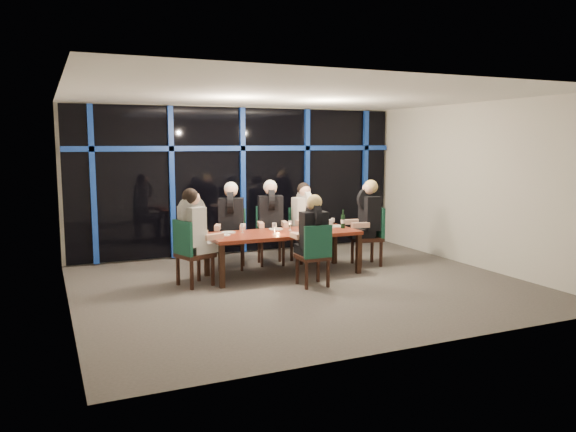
{
  "coord_description": "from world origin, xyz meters",
  "views": [
    {
      "loc": [
        -3.77,
        -7.94,
        2.27
      ],
      "look_at": [
        0.0,
        0.6,
        1.05
      ],
      "focal_mm": 35.0,
      "sensor_mm": 36.0,
      "label": 1
    }
  ],
  "objects_px": {
    "diner_end_left": "(194,223)",
    "diner_near_mid": "(313,227)",
    "wine_bottle": "(343,221)",
    "chair_far_left": "(232,235)",
    "diner_end_right": "(367,210)",
    "chair_near_mid": "(315,252)",
    "diner_far_right": "(305,211)",
    "diner_far_left": "(231,213)",
    "chair_far_mid": "(270,232)",
    "dining_table": "(283,236)",
    "chair_end_left": "(190,250)",
    "chair_end_right": "(372,233)",
    "diner_far_mid": "(271,210)",
    "chair_far_right": "(303,231)",
    "water_pitcher": "(329,225)"
  },
  "relations": [
    {
      "from": "diner_far_left",
      "to": "diner_near_mid",
      "type": "relative_size",
      "value": 1.07
    },
    {
      "from": "chair_end_right",
      "to": "diner_near_mid",
      "type": "distance_m",
      "value": 1.98
    },
    {
      "from": "chair_end_left",
      "to": "diner_far_right",
      "type": "bearing_deg",
      "value": -88.32
    },
    {
      "from": "chair_far_right",
      "to": "diner_far_mid",
      "type": "xyz_separation_m",
      "value": [
        -0.68,
        -0.03,
        0.45
      ]
    },
    {
      "from": "chair_far_mid",
      "to": "chair_end_right",
      "type": "distance_m",
      "value": 1.9
    },
    {
      "from": "chair_far_left",
      "to": "diner_near_mid",
      "type": "height_order",
      "value": "diner_near_mid"
    },
    {
      "from": "chair_far_mid",
      "to": "diner_far_left",
      "type": "xyz_separation_m",
      "value": [
        -0.81,
        -0.13,
        0.42
      ]
    },
    {
      "from": "chair_end_left",
      "to": "diner_far_right",
      "type": "relative_size",
      "value": 1.06
    },
    {
      "from": "diner_near_mid",
      "to": "diner_far_left",
      "type": "bearing_deg",
      "value": -63.14
    },
    {
      "from": "chair_far_left",
      "to": "chair_far_mid",
      "type": "distance_m",
      "value": 0.77
    },
    {
      "from": "dining_table",
      "to": "chair_end_left",
      "type": "bearing_deg",
      "value": -175.17
    },
    {
      "from": "chair_end_left",
      "to": "diner_end_right",
      "type": "bearing_deg",
      "value": -105.37
    },
    {
      "from": "chair_far_left",
      "to": "wine_bottle",
      "type": "height_order",
      "value": "wine_bottle"
    },
    {
      "from": "diner_end_left",
      "to": "diner_near_mid",
      "type": "bearing_deg",
      "value": -133.48
    },
    {
      "from": "diner_end_left",
      "to": "diner_end_right",
      "type": "relative_size",
      "value": 0.98
    },
    {
      "from": "diner_near_mid",
      "to": "chair_end_right",
      "type": "bearing_deg",
      "value": -148.87
    },
    {
      "from": "chair_far_mid",
      "to": "diner_end_right",
      "type": "bearing_deg",
      "value": -15.18
    },
    {
      "from": "diner_far_mid",
      "to": "diner_far_right",
      "type": "distance_m",
      "value": 0.68
    },
    {
      "from": "chair_near_mid",
      "to": "water_pitcher",
      "type": "distance_m",
      "value": 1.08
    },
    {
      "from": "diner_far_right",
      "to": "diner_end_right",
      "type": "bearing_deg",
      "value": -41.28
    },
    {
      "from": "chair_far_left",
      "to": "diner_far_right",
      "type": "distance_m",
      "value": 1.49
    },
    {
      "from": "diner_far_left",
      "to": "diner_end_right",
      "type": "xyz_separation_m",
      "value": [
        2.4,
        -0.73,
        0.01
      ]
    },
    {
      "from": "chair_far_mid",
      "to": "diner_end_left",
      "type": "bearing_deg",
      "value": -135.22
    },
    {
      "from": "diner_end_left",
      "to": "wine_bottle",
      "type": "relative_size",
      "value": 3.08
    },
    {
      "from": "diner_far_mid",
      "to": "diner_end_right",
      "type": "height_order",
      "value": "diner_end_right"
    },
    {
      "from": "dining_table",
      "to": "chair_far_mid",
      "type": "xyz_separation_m",
      "value": [
        0.14,
        0.94,
        -0.08
      ]
    },
    {
      "from": "diner_end_left",
      "to": "diner_far_right",
      "type": "bearing_deg",
      "value": -88.26
    },
    {
      "from": "diner_far_right",
      "to": "water_pitcher",
      "type": "relative_size",
      "value": 5.35
    },
    {
      "from": "diner_far_left",
      "to": "diner_end_right",
      "type": "distance_m",
      "value": 2.51
    },
    {
      "from": "diner_end_right",
      "to": "water_pitcher",
      "type": "relative_size",
      "value": 5.6
    },
    {
      "from": "chair_end_right",
      "to": "diner_end_left",
      "type": "relative_size",
      "value": 1.04
    },
    {
      "from": "diner_far_mid",
      "to": "water_pitcher",
      "type": "xyz_separation_m",
      "value": [
        0.68,
        -1.03,
        -0.18
      ]
    },
    {
      "from": "diner_end_right",
      "to": "water_pitcher",
      "type": "bearing_deg",
      "value": -66.45
    },
    {
      "from": "diner_far_mid",
      "to": "dining_table",
      "type": "bearing_deg",
      "value": -84.35
    },
    {
      "from": "chair_far_left",
      "to": "diner_end_right",
      "type": "height_order",
      "value": "diner_end_right"
    },
    {
      "from": "chair_far_left",
      "to": "diner_end_right",
      "type": "distance_m",
      "value": 2.54
    },
    {
      "from": "chair_far_mid",
      "to": "diner_far_right",
      "type": "bearing_deg",
      "value": 0.56
    },
    {
      "from": "diner_near_mid",
      "to": "wine_bottle",
      "type": "relative_size",
      "value": 2.89
    },
    {
      "from": "chair_far_left",
      "to": "chair_far_right",
      "type": "distance_m",
      "value": 1.43
    },
    {
      "from": "diner_far_left",
      "to": "water_pitcher",
      "type": "xyz_separation_m",
      "value": [
        1.46,
        -0.99,
        -0.18
      ]
    },
    {
      "from": "chair_end_left",
      "to": "diner_end_left",
      "type": "height_order",
      "value": "diner_end_left"
    },
    {
      "from": "dining_table",
      "to": "chair_far_left",
      "type": "relative_size",
      "value": 2.42
    },
    {
      "from": "chair_far_left",
      "to": "chair_near_mid",
      "type": "distance_m",
      "value": 2.02
    },
    {
      "from": "chair_far_right",
      "to": "diner_end_right",
      "type": "relative_size",
      "value": 0.98
    },
    {
      "from": "chair_far_right",
      "to": "diner_far_right",
      "type": "relative_size",
      "value": 1.03
    },
    {
      "from": "chair_far_left",
      "to": "diner_end_right",
      "type": "relative_size",
      "value": 1.01
    },
    {
      "from": "chair_far_mid",
      "to": "chair_end_right",
      "type": "height_order",
      "value": "chair_end_right"
    },
    {
      "from": "chair_near_mid",
      "to": "diner_far_mid",
      "type": "height_order",
      "value": "diner_far_mid"
    },
    {
      "from": "dining_table",
      "to": "diner_end_right",
      "type": "bearing_deg",
      "value": 2.65
    },
    {
      "from": "dining_table",
      "to": "chair_near_mid",
      "type": "xyz_separation_m",
      "value": [
        0.12,
        -0.97,
        -0.12
      ]
    }
  ]
}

